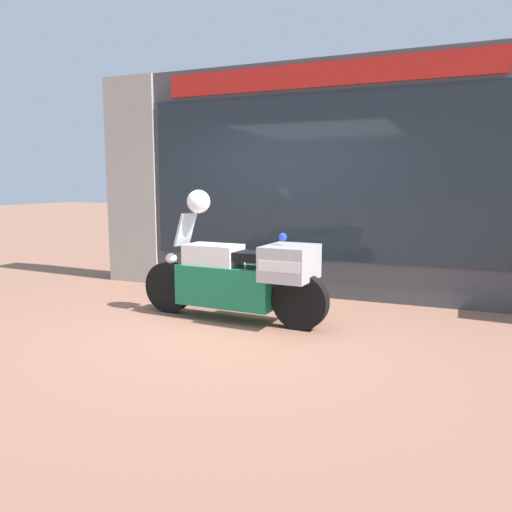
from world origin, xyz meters
TOP-DOWN VIEW (x-y plane):
  - ground_plane at (0.00, 0.00)m, footprint 60.00×60.00m
  - shop_building at (-0.42, 2.00)m, footprint 6.26×0.55m
  - window_display at (0.38, 2.03)m, footprint 4.89×0.30m
  - paramedic_motorcycle at (-0.04, 0.24)m, footprint 2.40×0.67m
  - white_helmet at (-0.62, 0.28)m, footprint 0.28×0.28m

SIDE VIEW (x-z plane):
  - ground_plane at x=0.00m, z-range 0.00..0.00m
  - window_display at x=0.38m, z-range -0.46..1.35m
  - paramedic_motorcycle at x=-0.04m, z-range -0.09..1.16m
  - white_helmet at x=-0.62m, z-range 1.25..1.53m
  - shop_building at x=-0.42m, z-range 0.01..3.29m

